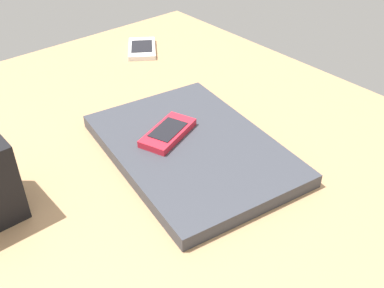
# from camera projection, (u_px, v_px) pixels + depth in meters

# --- Properties ---
(desk_surface) EXTENTS (1.20, 0.80, 0.03)m
(desk_surface) POSITION_uv_depth(u_px,v_px,m) (221.00, 179.00, 0.70)
(desk_surface) COLOR #9E7751
(desk_surface) RESTS_ON ground
(laptop_closed) EXTENTS (0.37, 0.28, 0.02)m
(laptop_closed) POSITION_uv_depth(u_px,v_px,m) (192.00, 149.00, 0.72)
(laptop_closed) COLOR #33353D
(laptop_closed) RESTS_ON desk_surface
(cell_phone_on_laptop) EXTENTS (0.08, 0.11, 0.01)m
(cell_phone_on_laptop) POSITION_uv_depth(u_px,v_px,m) (168.00, 133.00, 0.73)
(cell_phone_on_laptop) COLOR red
(cell_phone_on_laptop) RESTS_ON laptop_closed
(cell_phone_on_desk) EXTENTS (0.12, 0.11, 0.01)m
(cell_phone_on_desk) POSITION_uv_depth(u_px,v_px,m) (142.00, 48.00, 1.05)
(cell_phone_on_desk) COLOR silver
(cell_phone_on_desk) RESTS_ON desk_surface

